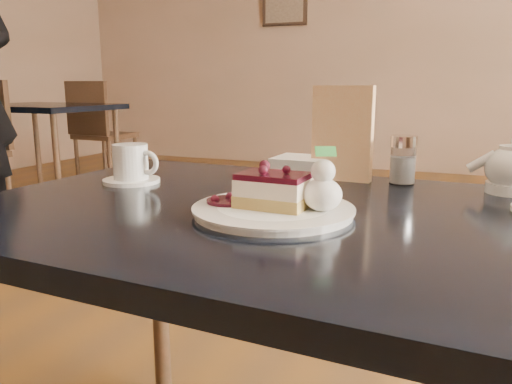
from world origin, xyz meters
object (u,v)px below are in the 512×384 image
at_px(main_table, 283,249).
at_px(cheesecake_slice, 273,190).
at_px(coffee_set, 132,166).
at_px(dessert_plate, 273,211).
at_px(bg_table_far_left, 50,193).

distance_m(main_table, cheesecake_slice, 0.12).
xyz_separation_m(main_table, cheesecake_slice, (-0.00, -0.05, 0.11)).
height_order(main_table, coffee_set, coffee_set).
bearing_deg(coffee_set, cheesecake_slice, -19.85).
xyz_separation_m(dessert_plate, bg_table_far_left, (-2.63, 2.12, -0.61)).
distance_m(main_table, bg_table_far_left, 3.39).
bearing_deg(coffee_set, main_table, -13.27).
xyz_separation_m(main_table, bg_table_far_left, (-2.63, 2.07, -0.54)).
distance_m(coffee_set, bg_table_far_left, 3.08).
height_order(cheesecake_slice, coffee_set, coffee_set).
bearing_deg(dessert_plate, bg_table_far_left, 141.20).
height_order(dessert_plate, coffee_set, coffee_set).
distance_m(main_table, coffee_set, 0.39).
xyz_separation_m(cheesecake_slice, bg_table_far_left, (-2.63, 2.12, -0.65)).
relative_size(cheesecake_slice, bg_table_far_left, 0.06).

